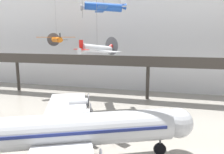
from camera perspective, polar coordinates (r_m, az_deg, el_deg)
hangar_back_wall at (r=51.60m, az=10.44°, el=10.39°), size 140.00×3.00×25.11m
mezzanine_walkway at (r=42.81m, az=9.32°, el=3.39°), size 110.00×3.20×8.91m
airliner_silver_main at (r=22.42m, az=-15.16°, el=-13.68°), size 27.55×32.40×9.60m
suspended_plane_blue_trainer at (r=39.80m, az=-2.27°, el=17.79°), size 8.32×9.62×5.72m
suspended_plane_silver_racer at (r=27.89m, az=-3.88°, el=7.36°), size 6.39×5.78×11.11m
suspended_plane_orange_highwing at (r=47.31m, az=-14.25°, el=9.50°), size 6.75×6.65×10.70m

